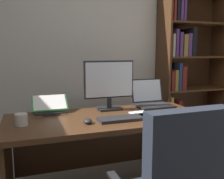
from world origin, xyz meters
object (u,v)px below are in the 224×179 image
(desk, at_px, (105,136))
(coffee_mug, at_px, (21,120))
(reading_stand_with_book, at_px, (50,105))
(laptop, at_px, (152,100))
(bookshelf, at_px, (185,73))
(pen, at_px, (144,113))
(keyboard, at_px, (124,118))
(open_binder, at_px, (171,116))
(computer_mouse, at_px, (88,121))
(notepad, at_px, (142,114))
(monitor, at_px, (109,85))

(desk, distance_m, coffee_mug, 0.73)
(desk, bearing_deg, reading_stand_with_book, 154.24)
(reading_stand_with_book, bearing_deg, laptop, -2.12)
(bookshelf, bearing_deg, coffee_mug, -159.43)
(desk, bearing_deg, pen, -20.94)
(keyboard, xyz_separation_m, open_binder, (0.40, -0.05, -0.00))
(laptop, relative_size, computer_mouse, 3.37)
(laptop, bearing_deg, pen, -127.82)
(desk, relative_size, bookshelf, 0.83)
(reading_stand_with_book, bearing_deg, notepad, -24.38)
(keyboard, relative_size, open_binder, 0.81)
(bookshelf, relative_size, coffee_mug, 21.96)
(open_binder, bearing_deg, computer_mouse, 176.37)
(reading_stand_with_book, xyz_separation_m, pen, (0.76, -0.34, -0.06))
(bookshelf, height_order, notepad, bookshelf)
(bookshelf, bearing_deg, notepad, -142.10)
(coffee_mug, bearing_deg, laptop, 13.56)
(keyboard, bearing_deg, desk, 113.09)
(bookshelf, height_order, open_binder, bookshelf)
(monitor, xyz_separation_m, open_binder, (0.40, -0.44, -0.22))
(reading_stand_with_book, relative_size, open_binder, 0.60)
(keyboard, bearing_deg, bookshelf, 36.04)
(open_binder, bearing_deg, desk, 151.72)
(computer_mouse, relative_size, pen, 0.74)
(reading_stand_with_book, xyz_separation_m, coffee_mug, (-0.24, -0.33, -0.03))
(coffee_mug, bearing_deg, monitor, 20.31)
(open_binder, xyz_separation_m, coffee_mug, (-1.17, 0.15, 0.03))
(bookshelf, relative_size, notepad, 9.54)
(open_binder, relative_size, pen, 3.71)
(keyboard, bearing_deg, coffee_mug, 172.52)
(notepad, distance_m, pen, 0.02)
(monitor, bearing_deg, computer_mouse, -127.68)
(keyboard, height_order, notepad, keyboard)
(keyboard, height_order, coffee_mug, coffee_mug)
(desk, height_order, pen, pen)
(laptop, height_order, pen, laptop)
(laptop, distance_m, open_binder, 0.45)
(pen, xyz_separation_m, coffee_mug, (-0.99, 0.00, 0.03))
(open_binder, bearing_deg, laptop, 83.54)
(bookshelf, height_order, monitor, bookshelf)
(keyboard, bearing_deg, reading_stand_with_book, 141.14)
(computer_mouse, bearing_deg, coffee_mug, 167.90)
(laptop, relative_size, reading_stand_with_book, 1.13)
(open_binder, height_order, notepad, open_binder)
(monitor, xyz_separation_m, notepad, (0.20, -0.29, -0.23))
(bookshelf, distance_m, notepad, 1.19)
(open_binder, xyz_separation_m, notepad, (-0.20, 0.15, -0.01))
(keyboard, height_order, open_binder, same)
(reading_stand_with_book, bearing_deg, pen, -23.81)
(pen, distance_m, coffee_mug, 1.00)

